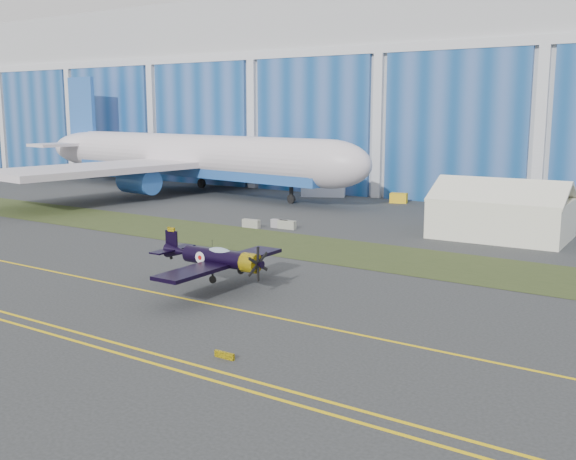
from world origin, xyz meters
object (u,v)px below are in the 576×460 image
Objects in this scene: tent at (502,208)px; shipping_container at (323,187)px; jetliner at (190,110)px; warbird at (216,258)px; tug at (399,198)px.

shipping_container is (-30.78, 17.65, -1.59)m from tent.
jetliner reaches higher than shipping_container.
jetliner is (-39.30, 41.53, 10.08)m from warbird.
shipping_container is at bearing 163.39° from tug.
warbird is 0.15× the size of jetliner.
tent is at bearing 70.42° from warbird.
warbird reaches higher than shipping_container.
tent is 5.77× the size of tug.
tug is (31.16, 6.35, -11.71)m from jetliner.
tent reaches higher than tug.
warbird is 1.87× the size of shipping_container.
tent is (49.92, -10.91, -9.43)m from jetliner.
jetliner is at bearing 165.54° from tent.
tent reaches higher than warbird.
jetliner reaches higher than tent.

